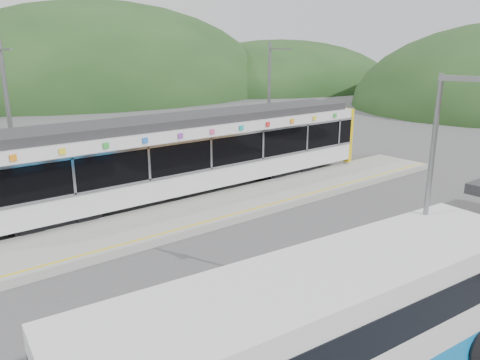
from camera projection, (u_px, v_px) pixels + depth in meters
ground at (281, 232)px, 17.54m from camera, size 120.00×120.00×0.00m
hills at (298, 176)px, 25.23m from camera, size 146.00×149.00×26.00m
platform at (228, 206)px, 19.98m from camera, size 26.00×3.20×0.30m
yellow_line at (248, 210)px, 18.96m from camera, size 26.00×0.10×0.01m
train at (183, 153)px, 21.19m from camera, size 20.44×3.01×3.74m
catenary_mast_west at (10, 125)px, 18.80m from camera, size 0.18×1.80×7.00m
catenary_mast_east at (269, 101)px, 27.18m from camera, size 0.18×1.80×7.00m
bus at (326, 336)px, 8.99m from camera, size 10.30×3.25×2.76m
lamp_post at (434, 180)px, 11.03m from camera, size 0.44×1.12×6.12m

